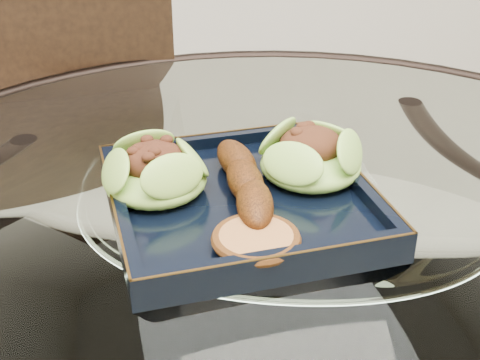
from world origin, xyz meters
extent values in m
cylinder|color=white|center=(0.00, 0.00, 0.76)|extent=(1.10, 1.10, 0.01)
torus|color=black|center=(0.00, 0.00, 0.76)|extent=(1.13, 1.13, 0.02)
cylinder|color=black|center=(0.28, 0.28, 0.38)|extent=(0.04, 0.04, 0.75)
cylinder|color=black|center=(-0.28, 0.28, 0.38)|extent=(0.04, 0.04, 0.75)
cube|color=black|center=(-0.25, 0.36, 0.50)|extent=(0.45, 0.45, 0.04)
cube|color=black|center=(-0.25, 0.56, 0.78)|extent=(0.42, 0.04, 0.48)
cylinder|color=black|center=(-0.06, 0.55, 0.24)|extent=(0.03, 0.03, 0.47)
cube|color=black|center=(-0.05, 0.03, 0.77)|extent=(0.28, 0.28, 0.02)
ellipsoid|color=#6CA730|center=(-0.13, 0.06, 0.80)|extent=(0.13, 0.13, 0.04)
ellipsoid|color=#59942B|center=(0.04, 0.05, 0.80)|extent=(0.15, 0.15, 0.04)
ellipsoid|color=#5D2909|center=(-0.04, 0.03, 0.80)|extent=(0.05, 0.18, 0.03)
cylinder|color=#B06D3A|center=(-0.05, -0.07, 0.79)|extent=(0.08, 0.08, 0.01)
camera|label=1|loc=(-0.19, -0.57, 1.14)|focal=50.00mm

